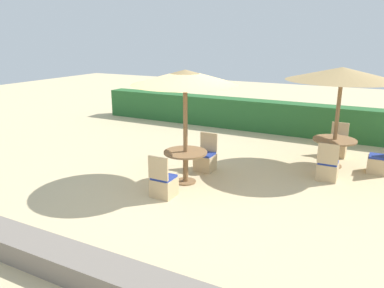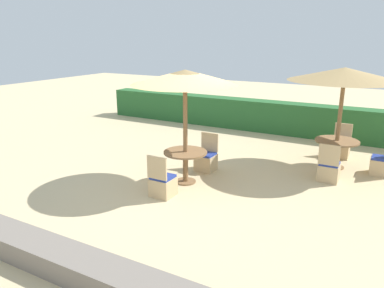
{
  "view_description": "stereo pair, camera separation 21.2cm",
  "coord_description": "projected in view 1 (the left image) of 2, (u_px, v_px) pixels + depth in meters",
  "views": [
    {
      "loc": [
        3.79,
        -6.67,
        3.28
      ],
      "look_at": [
        0.0,
        0.6,
        0.9
      ],
      "focal_mm": 35.0,
      "sensor_mm": 36.0,
      "label": 1
    },
    {
      "loc": [
        3.97,
        -6.57,
        3.28
      ],
      "look_at": [
        0.0,
        0.6,
        0.9
      ],
      "focal_mm": 35.0,
      "sensor_mm": 36.0,
      "label": 2
    }
  ],
  "objects": [
    {
      "name": "ground_plane",
      "position": [
        179.0,
        190.0,
        8.27
      ],
      "size": [
        40.0,
        40.0,
        0.0
      ],
      "primitive_type": "plane",
      "color": "#D1BA8C"
    },
    {
      "name": "patio_chair_center_south",
      "position": [
        164.0,
        185.0,
        7.87
      ],
      "size": [
        0.46,
        0.46,
        0.93
      ],
      "color": "tan",
      "rests_on": "ground_plane"
    },
    {
      "name": "patio_chair_back_right_east",
      "position": [
        378.0,
        163.0,
        9.22
      ],
      "size": [
        0.46,
        0.46,
        0.93
      ],
      "rotation": [
        0.0,
        0.0,
        1.57
      ],
      "color": "tan",
      "rests_on": "ground_plane"
    },
    {
      "name": "round_table_center",
      "position": [
        186.0,
        159.0,
        8.55
      ],
      "size": [
        1.0,
        1.0,
        0.75
      ],
      "color": "olive",
      "rests_on": "ground_plane"
    },
    {
      "name": "patio_chair_center_north",
      "position": [
        205.0,
        160.0,
        9.43
      ],
      "size": [
        0.46,
        0.46,
        0.93
      ],
      "rotation": [
        0.0,
        0.0,
        3.14
      ],
      "color": "tan",
      "rests_on": "ground_plane"
    },
    {
      "name": "patio_chair_back_right_south",
      "position": [
        327.0,
        169.0,
        8.79
      ],
      "size": [
        0.46,
        0.46,
        0.93
      ],
      "color": "tan",
      "rests_on": "ground_plane"
    },
    {
      "name": "parasol_back_right",
      "position": [
        342.0,
        74.0,
        9.11
      ],
      "size": [
        2.7,
        2.7,
        2.55
      ],
      "color": "olive",
      "rests_on": "ground_plane"
    },
    {
      "name": "stone_border",
      "position": [
        64.0,
        261.0,
        5.35
      ],
      "size": [
        10.0,
        0.56,
        0.35
      ],
      "primitive_type": "cube",
      "color": "slate",
      "rests_on": "ground_plane"
    },
    {
      "name": "patio_chair_back_right_north",
      "position": [
        337.0,
        147.0,
        10.53
      ],
      "size": [
        0.46,
        0.46,
        0.93
      ],
      "rotation": [
        0.0,
        0.0,
        3.14
      ],
      "color": "tan",
      "rests_on": "ground_plane"
    },
    {
      "name": "hedge_row",
      "position": [
        263.0,
        116.0,
        13.28
      ],
      "size": [
        13.0,
        0.7,
        1.08
      ],
      "primitive_type": "cube",
      "color": "#28602D",
      "rests_on": "ground_plane"
    },
    {
      "name": "round_table_back_right",
      "position": [
        334.0,
        145.0,
        9.61
      ],
      "size": [
        1.09,
        1.09,
        0.73
      ],
      "color": "olive",
      "rests_on": "ground_plane"
    },
    {
      "name": "parasol_center",
      "position": [
        185.0,
        78.0,
        8.04
      ],
      "size": [
        2.36,
        2.36,
        2.58
      ],
      "color": "olive",
      "rests_on": "ground_plane"
    }
  ]
}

